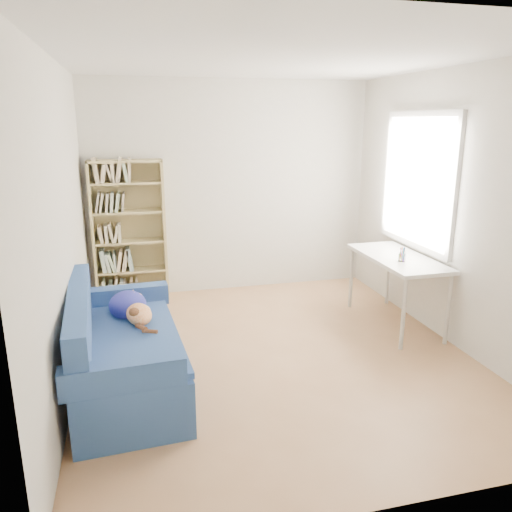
{
  "coord_description": "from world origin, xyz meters",
  "views": [
    {
      "loc": [
        -1.21,
        -4.08,
        2.11
      ],
      "look_at": [
        -0.08,
        0.41,
        0.85
      ],
      "focal_mm": 35.0,
      "sensor_mm": 36.0,
      "label": 1
    }
  ],
  "objects_px": {
    "desk": "(397,263)",
    "pen_cup": "(402,256)",
    "sofa": "(121,351)",
    "bookshelf": "(130,237)"
  },
  "relations": [
    {
      "from": "desk",
      "to": "pen_cup",
      "type": "height_order",
      "value": "pen_cup"
    },
    {
      "from": "desk",
      "to": "pen_cup",
      "type": "xyz_separation_m",
      "value": [
        -0.06,
        -0.17,
        0.12
      ]
    },
    {
      "from": "sofa",
      "to": "pen_cup",
      "type": "distance_m",
      "value": 2.83
    },
    {
      "from": "bookshelf",
      "to": "desk",
      "type": "height_order",
      "value": "bookshelf"
    },
    {
      "from": "sofa",
      "to": "pen_cup",
      "type": "bearing_deg",
      "value": 6.56
    },
    {
      "from": "bookshelf",
      "to": "pen_cup",
      "type": "xyz_separation_m",
      "value": [
        2.64,
        -1.63,
        0.03
      ]
    },
    {
      "from": "sofa",
      "to": "desk",
      "type": "distance_m",
      "value": 2.9
    },
    {
      "from": "desk",
      "to": "pen_cup",
      "type": "distance_m",
      "value": 0.22
    },
    {
      "from": "pen_cup",
      "to": "desk",
      "type": "bearing_deg",
      "value": 71.83
    },
    {
      "from": "desk",
      "to": "pen_cup",
      "type": "relative_size",
      "value": 8.72
    }
  ]
}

